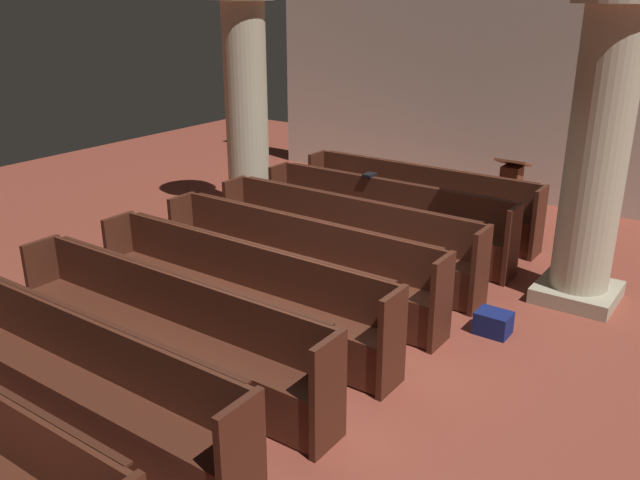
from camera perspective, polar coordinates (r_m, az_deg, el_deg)
name	(u,v)px	position (r m, az deg, el deg)	size (l,w,h in m)	color
ground_plane	(315,330)	(7.24, -0.44, -7.76)	(19.20, 19.20, 0.00)	brown
back_wall	(527,68)	(11.92, 17.34, 13.91)	(10.00, 0.16, 4.50)	beige
pew_row_0	(418,198)	(10.14, 8.38, 3.63)	(3.74, 0.46, 0.98)	#4C2316
pew_row_1	(384,215)	(9.29, 5.53, 2.19)	(3.74, 0.46, 0.98)	#4C2316
pew_row_2	(345,235)	(8.47, 2.13, 0.46)	(3.74, 0.47, 0.98)	#4C2316
pew_row_3	(297,259)	(7.70, -1.98, -1.63)	(3.74, 0.46, 0.98)	#4C2316
pew_row_4	(239,288)	(6.99, -6.97, -4.15)	(3.74, 0.46, 0.98)	#4C2316
pew_row_5	(166,325)	(6.37, -13.05, -7.16)	(3.74, 0.47, 0.98)	#4C2316
pew_row_6	(73,373)	(5.84, -20.45, -10.65)	(3.74, 0.46, 0.98)	#4C2316
pillar_aisle_side	(599,143)	(7.94, 22.82, 7.69)	(0.96, 0.96, 3.62)	tan
pillar_far_side	(246,98)	(10.64, -6.36, 12.00)	(0.96, 0.96, 3.62)	tan
lectern	(509,198)	(10.69, 15.93, 3.52)	(0.48, 0.45, 1.08)	#562B1A
hymn_book	(369,175)	(9.49, 4.25, 5.60)	(0.14, 0.20, 0.04)	black
kneeler_box_navy	(493,323)	(7.36, 14.64, -6.89)	(0.36, 0.29, 0.25)	navy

